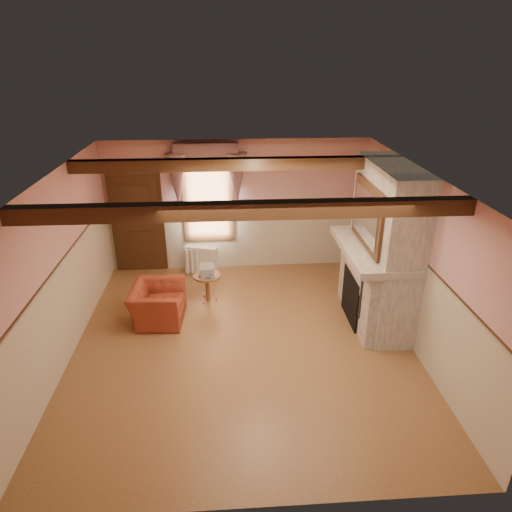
{
  "coord_description": "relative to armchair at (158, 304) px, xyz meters",
  "views": [
    {
      "loc": [
        -0.22,
        -6.29,
        4.41
      ],
      "look_at": [
        0.26,
        0.8,
        1.21
      ],
      "focal_mm": 32.0,
      "sensor_mm": 36.0,
      "label": 1
    }
  ],
  "objects": [
    {
      "name": "overmantel_mirror",
      "position": [
        3.54,
        -0.22,
        1.64
      ],
      "size": [
        0.06,
        1.44,
        1.04
      ],
      "primitive_type": "cube",
      "color": "silver",
      "rests_on": "fireplace"
    },
    {
      "name": "firebox",
      "position": [
        3.48,
        -0.22,
        0.12
      ],
      "size": [
        0.2,
        0.95,
        0.9
      ],
      "primitive_type": "cube",
      "color": "black",
      "rests_on": "floor"
    },
    {
      "name": "bowl",
      "position": [
        3.73,
        -0.18,
        1.14
      ],
      "size": [
        0.35,
        0.35,
        0.08
      ],
      "primitive_type": "imported",
      "color": "brown",
      "rests_on": "mantel"
    },
    {
      "name": "floor",
      "position": [
        1.48,
        -0.82,
        -0.33
      ],
      "size": [
        5.5,
        6.0,
        0.01
      ],
      "primitive_type": "cube",
      "color": "brown",
      "rests_on": "ground"
    },
    {
      "name": "mantel",
      "position": [
        3.73,
        -0.22,
        1.03
      ],
      "size": [
        1.05,
        2.05,
        0.12
      ],
      "primitive_type": "cube",
      "color": "gray",
      "rests_on": "fireplace"
    },
    {
      "name": "ceiling_beam_back",
      "position": [
        1.48,
        0.38,
        2.37
      ],
      "size": [
        5.5,
        0.18,
        0.2
      ],
      "primitive_type": "cube",
      "color": "black",
      "rests_on": "ceiling"
    },
    {
      "name": "armchair",
      "position": [
        0.0,
        0.0,
        0.0
      ],
      "size": [
        0.93,
        1.05,
        0.65
      ],
      "primitive_type": "imported",
      "rotation": [
        0.0,
        0.0,
        1.51
      ],
      "color": "maroon",
      "rests_on": "floor"
    },
    {
      "name": "radiator",
      "position": [
        0.69,
        1.88,
        -0.03
      ],
      "size": [
        0.72,
        0.37,
        0.6
      ],
      "primitive_type": "cube",
      "rotation": [
        0.0,
        0.0,
        -0.28
      ],
      "color": "silver",
      "rests_on": "floor"
    },
    {
      "name": "candle_red",
      "position": [
        3.73,
        -0.73,
        1.17
      ],
      "size": [
        0.06,
        0.06,
        0.16
      ],
      "primitive_type": "cylinder",
      "color": "#B0152C",
      "rests_on": "mantel"
    },
    {
      "name": "chair_rail",
      "position": [
        1.48,
        -0.82,
        1.17
      ],
      "size": [
        5.5,
        6.0,
        0.08
      ],
      "primitive_type": null,
      "color": "black",
      "rests_on": "wainscot"
    },
    {
      "name": "ceiling_beam_front",
      "position": [
        1.48,
        -2.02,
        2.37
      ],
      "size": [
        5.5,
        0.18,
        0.2
      ],
      "primitive_type": "cube",
      "color": "black",
      "rests_on": "ceiling"
    },
    {
      "name": "book_stack",
      "position": [
        0.87,
        0.6,
        0.32
      ],
      "size": [
        0.28,
        0.34,
        0.2
      ],
      "primitive_type": "cube",
      "rotation": [
        0.0,
        0.0,
        0.07
      ],
      "color": "#B7AD8C",
      "rests_on": "side_table"
    },
    {
      "name": "ceiling",
      "position": [
        1.48,
        -0.82,
        2.47
      ],
      "size": [
        5.5,
        6.0,
        0.01
      ],
      "primitive_type": "cube",
      "color": "silver",
      "rests_on": "wall_back"
    },
    {
      "name": "wainscot",
      "position": [
        1.48,
        -0.82,
        0.42
      ],
      "size": [
        5.5,
        6.0,
        1.5
      ],
      "primitive_type": null,
      "color": "beige",
      "rests_on": "floor"
    },
    {
      "name": "fireplace",
      "position": [
        3.91,
        -0.22,
        1.07
      ],
      "size": [
        0.85,
        2.0,
        2.8
      ],
      "primitive_type": "cube",
      "color": "gray",
      "rests_on": "floor"
    },
    {
      "name": "jar_yellow",
      "position": [
        3.73,
        -0.64,
        1.15
      ],
      "size": [
        0.06,
        0.06,
        0.12
      ],
      "primitive_type": "cylinder",
      "color": "gold",
      "rests_on": "mantel"
    },
    {
      "name": "side_table",
      "position": [
        0.86,
        0.63,
        -0.05
      ],
      "size": [
        0.57,
        0.57,
        0.55
      ],
      "primitive_type": "cylinder",
      "rotation": [
        0.0,
        0.0,
        -0.1
      ],
      "color": "brown",
      "rests_on": "floor"
    },
    {
      "name": "wall_left",
      "position": [
        -1.27,
        -0.82,
        1.07
      ],
      "size": [
        0.02,
        6.0,
        2.8
      ],
      "primitive_type": "cube",
      "color": "#D29291",
      "rests_on": "floor"
    },
    {
      "name": "window_drapes",
      "position": [
        0.88,
        2.06,
        1.92
      ],
      "size": [
        1.3,
        0.14,
        1.4
      ],
      "primitive_type": "cube",
      "color": "gray",
      "rests_on": "wall_back"
    },
    {
      "name": "window",
      "position": [
        0.88,
        2.15,
        1.32
      ],
      "size": [
        1.06,
        0.08,
        2.02
      ],
      "primitive_type": "cube",
      "color": "white",
      "rests_on": "wall_back"
    },
    {
      "name": "door",
      "position": [
        -0.62,
        2.12,
        0.72
      ],
      "size": [
        1.1,
        0.1,
        2.1
      ],
      "primitive_type": "cube",
      "color": "black",
      "rests_on": "floor"
    },
    {
      "name": "wall_front",
      "position": [
        1.48,
        -3.82,
        1.07
      ],
      "size": [
        5.5,
        0.02,
        2.8
      ],
      "primitive_type": "cube",
      "color": "#D29291",
      "rests_on": "floor"
    },
    {
      "name": "wall_back",
      "position": [
        1.48,
        2.18,
        1.07
      ],
      "size": [
        5.5,
        0.02,
        2.8
      ],
      "primitive_type": "cube",
      "color": "#D29291",
      "rests_on": "floor"
    },
    {
      "name": "wall_right",
      "position": [
        4.23,
        -0.82,
        1.07
      ],
      "size": [
        0.02,
        6.0,
        2.8
      ],
      "primitive_type": "cube",
      "color": "#D29291",
      "rests_on": "floor"
    },
    {
      "name": "oil_lamp",
      "position": [
        3.73,
        0.19,
        1.23
      ],
      "size": [
        0.11,
        0.11,
        0.28
      ],
      "primitive_type": "cylinder",
      "color": "#B48E32",
      "rests_on": "mantel"
    },
    {
      "name": "mantel_clock",
      "position": [
        3.73,
        0.53,
        1.19
      ],
      "size": [
        0.14,
        0.24,
        0.2
      ],
      "primitive_type": "cube",
      "color": "black",
      "rests_on": "mantel"
    }
  ]
}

